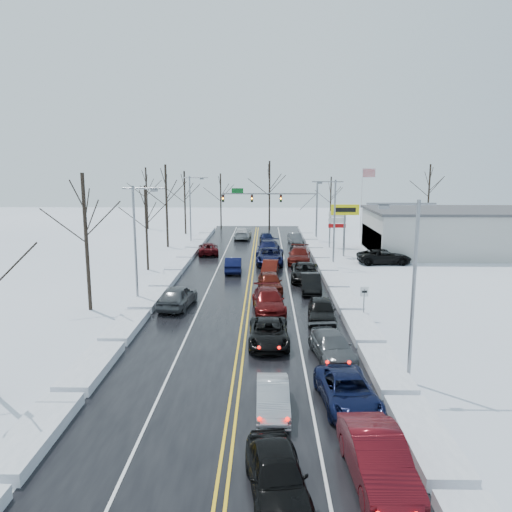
{
  "coord_description": "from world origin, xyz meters",
  "views": [
    {
      "loc": [
        1.43,
        -41.23,
        10.66
      ],
      "look_at": [
        0.57,
        2.46,
        2.5
      ],
      "focal_mm": 35.0,
      "sensor_mm": 36.0,
      "label": 1
    }
  ],
  "objects_px": {
    "traffic_signal_mast": "(280,201)",
    "tires_plus_sign": "(345,213)",
    "flagpole": "(363,197)",
    "queued_car_0": "(277,495)",
    "dealership_building": "(455,231)",
    "oncoming_car_0": "(233,272)"
  },
  "relations": [
    {
      "from": "traffic_signal_mast",
      "to": "dealership_building",
      "type": "bearing_deg",
      "value": -25.95
    },
    {
      "from": "flagpole",
      "to": "queued_car_0",
      "type": "distance_m",
      "value": 58.53
    },
    {
      "from": "tires_plus_sign",
      "to": "flagpole",
      "type": "relative_size",
      "value": 0.6
    },
    {
      "from": "traffic_signal_mast",
      "to": "tires_plus_sign",
      "type": "bearing_deg",
      "value": -59.54
    },
    {
      "from": "traffic_signal_mast",
      "to": "queued_car_0",
      "type": "distance_m",
      "value": 54.96
    },
    {
      "from": "flagpole",
      "to": "oncoming_car_0",
      "type": "relative_size",
      "value": 2.17
    },
    {
      "from": "traffic_signal_mast",
      "to": "tires_plus_sign",
      "type": "height_order",
      "value": "traffic_signal_mast"
    },
    {
      "from": "dealership_building",
      "to": "flagpole",
      "type": "bearing_deg",
      "value": 126.27
    },
    {
      "from": "queued_car_0",
      "to": "oncoming_car_0",
      "type": "relative_size",
      "value": 0.99
    },
    {
      "from": "queued_car_0",
      "to": "oncoming_car_0",
      "type": "height_order",
      "value": "queued_car_0"
    },
    {
      "from": "flagpole",
      "to": "queued_car_0",
      "type": "relative_size",
      "value": 2.2
    },
    {
      "from": "flagpole",
      "to": "oncoming_car_0",
      "type": "distance_m",
      "value": 29.04
    },
    {
      "from": "flagpole",
      "to": "dealership_building",
      "type": "relative_size",
      "value": 0.49
    },
    {
      "from": "tires_plus_sign",
      "to": "queued_car_0",
      "type": "height_order",
      "value": "tires_plus_sign"
    },
    {
      "from": "dealership_building",
      "to": "oncoming_car_0",
      "type": "bearing_deg",
      "value": -157.18
    },
    {
      "from": "traffic_signal_mast",
      "to": "flagpole",
      "type": "height_order",
      "value": "flagpole"
    },
    {
      "from": "flagpole",
      "to": "dealership_building",
      "type": "distance_m",
      "value": 15.24
    },
    {
      "from": "flagpole",
      "to": "queued_car_0",
      "type": "xyz_separation_m",
      "value": [
        -13.35,
        -56.67,
        -5.93
      ]
    },
    {
      "from": "flagpole",
      "to": "queued_car_0",
      "type": "height_order",
      "value": "flagpole"
    },
    {
      "from": "tires_plus_sign",
      "to": "dealership_building",
      "type": "distance_m",
      "value": 13.82
    },
    {
      "from": "queued_car_0",
      "to": "traffic_signal_mast",
      "type": "bearing_deg",
      "value": 80.67
    },
    {
      "from": "traffic_signal_mast",
      "to": "tires_plus_sign",
      "type": "distance_m",
      "value": 13.92
    }
  ]
}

